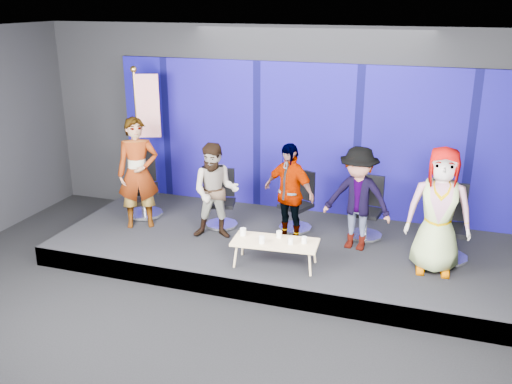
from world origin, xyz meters
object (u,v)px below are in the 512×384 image
at_px(panelist_b, 215,191).
at_px(chair_d, 367,217).
at_px(chair_e, 448,235).
at_px(flag_stand, 145,134).
at_px(panelist_d, 358,199).
at_px(coffee_table, 275,243).
at_px(chair_c, 297,211).
at_px(panelist_c, 289,193).
at_px(chair_a, 144,194).
at_px(panelist_a, 138,173).
at_px(mug_d, 291,241).
at_px(mug_c, 279,234).
at_px(chair_b, 222,208).
at_px(mug_e, 304,240).
at_px(mug_b, 262,240).
at_px(mug_a, 243,232).
at_px(panelist_e, 439,211).

xyz_separation_m(panelist_b, chair_d, (2.25, 0.80, -0.45)).
height_order(chair_e, flag_stand, flag_stand).
distance_m(panelist_d, coffee_table, 1.45).
distance_m(chair_c, flag_stand, 3.05).
relative_size(panelist_c, panelist_d, 0.99).
distance_m(chair_a, panelist_a, 0.74).
distance_m(panelist_c, mug_d, 1.05).
xyz_separation_m(panelist_a, mug_c, (2.57, -0.57, -0.50)).
height_order(chair_d, coffee_table, chair_d).
bearing_deg(chair_b, mug_e, -47.26).
xyz_separation_m(chair_a, chair_b, (1.48, -0.03, -0.06)).
xyz_separation_m(chair_b, panelist_d, (2.26, -0.19, 0.48)).
xyz_separation_m(panelist_a, flag_stand, (-0.36, 0.92, 0.42)).
relative_size(chair_e, mug_c, 11.52).
xyz_separation_m(chair_e, coffee_table, (-2.31, -1.03, -0.02)).
height_order(chair_a, chair_e, chair_a).
bearing_deg(coffee_table, chair_e, 24.05).
distance_m(chair_a, panelist_b, 1.71).
xyz_separation_m(panelist_c, mug_d, (0.30, -0.94, -0.37)).
distance_m(panelist_a, mug_d, 2.93).
bearing_deg(chair_a, panelist_c, -35.12).
relative_size(mug_d, flag_stand, 0.03).
height_order(coffee_table, mug_b, mug_b).
height_order(chair_a, mug_b, chair_a).
xyz_separation_m(mug_b, mug_c, (0.17, 0.27, -0.00)).
relative_size(chair_c, chair_e, 0.88).
xyz_separation_m(chair_e, mug_c, (-2.29, -0.89, 0.06)).
bearing_deg(panelist_b, mug_b, -52.11).
height_order(chair_a, panelist_c, panelist_c).
height_order(panelist_d, flag_stand, flag_stand).
bearing_deg(chair_c, chair_a, -152.83).
relative_size(panelist_c, mug_a, 14.81).
height_order(chair_c, chair_d, chair_d).
xyz_separation_m(mug_b, mug_e, (0.56, 0.19, -0.00)).
xyz_separation_m(chair_c, chair_d, (1.12, 0.06, 0.00)).
bearing_deg(panelist_d, chair_d, 86.58).
relative_size(chair_d, mug_a, 9.20).
bearing_deg(chair_d, panelist_e, -33.14).
distance_m(panelist_b, mug_e, 1.73).
height_order(mug_b, mug_e, mug_b).
relative_size(chair_d, panelist_e, 0.55).
bearing_deg(chair_b, panelist_c, -25.88).
xyz_separation_m(chair_d, mug_b, (-1.23, -1.59, 0.10)).
bearing_deg(flag_stand, panelist_b, -51.77).
distance_m(chair_c, chair_d, 1.12).
distance_m(chair_d, mug_a, 2.12).
bearing_deg(chair_c, panelist_d, -0.47).
bearing_deg(chair_e, mug_e, -155.84).
bearing_deg(panelist_e, mug_c, -171.72).
relative_size(chair_e, mug_a, 10.35).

